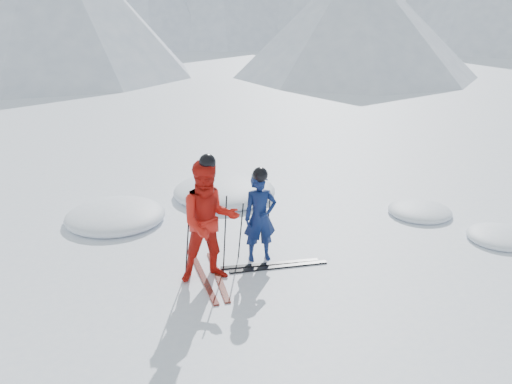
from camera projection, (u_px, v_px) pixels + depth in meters
name	position (u px, v px, depth m)	size (l,w,h in m)	color
ground	(334.00, 248.00, 9.90)	(160.00, 160.00, 0.00)	white
skier_blue	(260.00, 217.00, 9.24)	(0.57, 0.38, 1.57)	#0D1C4E
skier_red	(209.00, 222.00, 8.51)	(0.97, 0.76, 2.00)	red
pole_blue_left	(241.00, 230.00, 9.37)	(0.02, 0.02, 1.05)	black
pole_blue_right	(268.00, 224.00, 9.64)	(0.02, 0.02, 1.05)	black
pole_red_left	(188.00, 238.00, 8.75)	(0.02, 0.02, 1.33)	black
pole_red_right	(225.00, 235.00, 8.86)	(0.02, 0.02, 1.33)	black
ski_worn_left	(204.00, 279.00, 8.81)	(0.09, 1.70, 0.03)	black
ski_worn_right	(218.00, 276.00, 8.89)	(0.09, 1.70, 0.03)	black
ski_loose_a	(270.00, 264.00, 9.29)	(0.09, 1.70, 0.03)	black
ski_loose_b	(279.00, 267.00, 9.19)	(0.09, 1.70, 0.03)	black
snow_lumps	(225.00, 208.00, 11.79)	(8.31, 5.92, 0.52)	white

